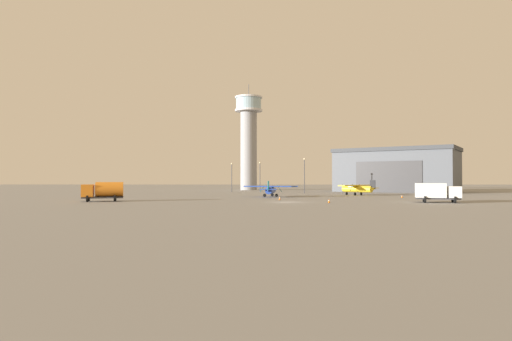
{
  "coord_description": "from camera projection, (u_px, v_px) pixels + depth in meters",
  "views": [
    {
      "loc": [
        -4.26,
        -65.84,
        3.53
      ],
      "look_at": [
        -4.84,
        29.18,
        5.32
      ],
      "focal_mm": 30.67,
      "sensor_mm": 36.0,
      "label": 1
    }
  ],
  "objects": [
    {
      "name": "ground_plane",
      "position": [
        287.0,
        202.0,
        65.73
      ],
      "size": [
        400.0,
        400.0,
        0.0
      ],
      "primitive_type": "plane",
      "color": "gray"
    },
    {
      "name": "control_tower",
      "position": [
        249.0,
        136.0,
        137.71
      ],
      "size": [
        8.61,
        8.61,
        33.44
      ],
      "color": "gray",
      "rests_on": "ground_plane"
    },
    {
      "name": "hangar",
      "position": [
        396.0,
        170.0,
        118.28
      ],
      "size": [
        35.27,
        30.78,
        11.69
      ],
      "rotation": [
        0.0,
        0.0,
        -2.13
      ],
      "color": "#4C5159",
      "rests_on": "ground_plane"
    },
    {
      "name": "airplane_yellow",
      "position": [
        358.0,
        188.0,
        92.61
      ],
      "size": [
        8.84,
        8.94,
        3.25
      ],
      "rotation": [
        0.0,
        0.0,
        2.36
      ],
      "color": "gold",
      "rests_on": "ground_plane"
    },
    {
      "name": "airplane_blue",
      "position": [
        271.0,
        189.0,
        84.65
      ],
      "size": [
        10.65,
        8.34,
        3.13
      ],
      "rotation": [
        0.0,
        0.0,
        1.42
      ],
      "color": "#2847A8",
      "rests_on": "ground_plane"
    },
    {
      "name": "truck_box_white",
      "position": [
        437.0,
        192.0,
        64.63
      ],
      "size": [
        6.69,
        4.4,
        2.86
      ],
      "rotation": [
        0.0,
        0.0,
        6.0
      ],
      "color": "#38383D",
      "rests_on": "ground_plane"
    },
    {
      "name": "truck_fuel_tanker_orange",
      "position": [
        103.0,
        191.0,
        67.98
      ],
      "size": [
        6.52,
        4.19,
        3.03
      ],
      "rotation": [
        0.0,
        0.0,
        3.41
      ],
      "color": "#38383D",
      "rests_on": "ground_plane"
    },
    {
      "name": "light_post_east",
      "position": [
        260.0,
        174.0,
        116.91
      ],
      "size": [
        0.44,
        0.44,
        8.04
      ],
      "color": "#38383D",
      "rests_on": "ground_plane"
    },
    {
      "name": "light_post_north",
      "position": [
        232.0,
        174.0,
        115.94
      ],
      "size": [
        0.44,
        0.44,
        7.73
      ],
      "color": "#38383D",
      "rests_on": "ground_plane"
    },
    {
      "name": "light_post_centre",
      "position": [
        304.0,
        172.0,
        106.1
      ],
      "size": [
        0.44,
        0.44,
        8.56
      ],
      "color": "#38383D",
      "rests_on": "ground_plane"
    },
    {
      "name": "traffic_cone_near_left",
      "position": [
        402.0,
        196.0,
        80.54
      ],
      "size": [
        0.36,
        0.36,
        0.56
      ],
      "color": "black",
      "rests_on": "ground_plane"
    },
    {
      "name": "traffic_cone_near_right",
      "position": [
        329.0,
        201.0,
        63.6
      ],
      "size": [
        0.36,
        0.36,
        0.6
      ],
      "color": "black",
      "rests_on": "ground_plane"
    },
    {
      "name": "traffic_cone_mid_apron",
      "position": [
        280.0,
        198.0,
        72.19
      ],
      "size": [
        0.36,
        0.36,
        0.64
      ],
      "color": "black",
      "rests_on": "ground_plane"
    }
  ]
}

